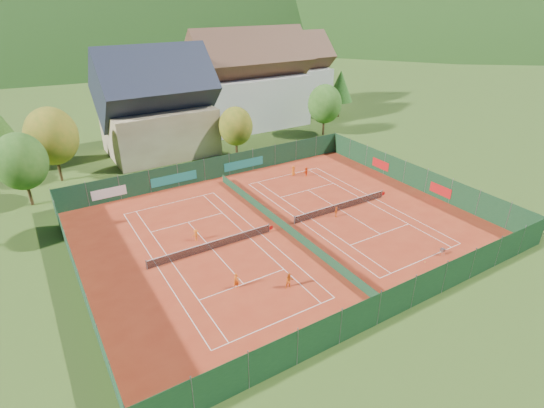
{
  "coord_description": "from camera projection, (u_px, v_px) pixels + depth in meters",
  "views": [
    {
      "loc": [
        -21.27,
        -32.69,
        22.3
      ],
      "look_at": [
        0.0,
        2.0,
        2.0
      ],
      "focal_mm": 28.0,
      "sensor_mm": 36.0,
      "label": 1
    }
  ],
  "objects": [
    {
      "name": "player_right_near",
      "position": [
        336.0,
        212.0,
        46.84
      ],
      "size": [
        0.71,
        0.73,
        1.22
      ],
      "primitive_type": "imported",
      "rotation": [
        0.0,
        0.0,
        0.81
      ],
      "color": "#D75313",
      "rests_on": "ground"
    },
    {
      "name": "tree_center",
      "position": [
        236.0,
        126.0,
        62.33
      ],
      "size": [
        5.01,
        5.01,
        7.6
      ],
      "color": "#4B2F1A",
      "rests_on": "ground"
    },
    {
      "name": "fence_west",
      "position": [
        78.0,
        275.0,
        34.82
      ],
      "size": [
        0.04,
        32.0,
        3.0
      ],
      "color": "#153A21",
      "rests_on": "ground"
    },
    {
      "name": "tree_east_mid",
      "position": [
        340.0,
        86.0,
        82.45
      ],
      "size": [
        5.04,
        5.04,
        9.0
      ],
      "color": "#422C17",
      "rests_on": "ground"
    },
    {
      "name": "loose_ball_1",
      "position": [
        425.0,
        262.0,
        39.14
      ],
      "size": [
        0.07,
        0.07,
        0.07
      ],
      "primitive_type": "sphere",
      "color": "#CCD833",
      "rests_on": "ground"
    },
    {
      "name": "tree_east_back",
      "position": [
        284.0,
        80.0,
        84.51
      ],
      "size": [
        7.15,
        7.15,
        10.86
      ],
      "color": "#442918",
      "rests_on": "ground"
    },
    {
      "name": "tennis_net_left",
      "position": [
        214.0,
        245.0,
        40.95
      ],
      "size": [
        13.3,
        0.1,
        1.02
      ],
      "color": "#59595B",
      "rests_on": "ground"
    },
    {
      "name": "clay_pad",
      "position": [
        282.0,
        228.0,
        44.84
      ],
      "size": [
        40.0,
        32.0,
        0.01
      ],
      "primitive_type": "cube",
      "color": "#9F2E17",
      "rests_on": "ground"
    },
    {
      "name": "loose_ball_2",
      "position": [
        281.0,
        210.0,
        48.57
      ],
      "size": [
        0.07,
        0.07,
        0.07
      ],
      "primitive_type": "sphere",
      "color": "#CCD833",
      "rests_on": "ground"
    },
    {
      "name": "tree_west_front",
      "position": [
        21.0,
        162.0,
        47.4
      ],
      "size": [
        5.72,
        5.72,
        8.69
      ],
      "color": "#4A331A",
      "rests_on": "ground"
    },
    {
      "name": "court_divider",
      "position": [
        282.0,
        224.0,
        44.62
      ],
      "size": [
        0.03,
        28.8,
        1.0
      ],
      "color": "#153921",
      "rests_on": "ground"
    },
    {
      "name": "mountain_backdrop",
      "position": [
        111.0,
        108.0,
        254.0
      ],
      "size": [
        820.0,
        530.0,
        242.0
      ],
      "color": "black",
      "rests_on": "ground"
    },
    {
      "name": "loose_ball_0",
      "position": [
        245.0,
        283.0,
        36.34
      ],
      "size": [
        0.07,
        0.07,
        0.07
      ],
      "primitive_type": "sphere",
      "color": "#CCD833",
      "rests_on": "ground"
    },
    {
      "name": "tree_east_front",
      "position": [
        325.0,
        104.0,
        71.97
      ],
      "size": [
        5.72,
        5.72,
        8.69
      ],
      "color": "#452C18",
      "rests_on": "ground"
    },
    {
      "name": "hotel_block_b",
      "position": [
        289.0,
        76.0,
        89.48
      ],
      "size": [
        17.28,
        10.0,
        15.5
      ],
      "color": "silver",
      "rests_on": "ground"
    },
    {
      "name": "hotel_block_a",
      "position": [
        249.0,
        85.0,
        76.49
      ],
      "size": [
        21.6,
        11.0,
        17.25
      ],
      "color": "silver",
      "rests_on": "ground"
    },
    {
      "name": "tennis_net_right",
      "position": [
        342.0,
        206.0,
        48.43
      ],
      "size": [
        13.3,
        0.1,
        1.02
      ],
      "color": "#59595B",
      "rests_on": "ground"
    },
    {
      "name": "player_left_near",
      "position": [
        236.0,
        281.0,
        35.45
      ],
      "size": [
        0.54,
        0.37,
        1.44
      ],
      "primitive_type": "imported",
      "rotation": [
        0.0,
        0.0,
        -0.04
      ],
      "color": "#E25C14",
      "rests_on": "ground"
    },
    {
      "name": "player_left_far",
      "position": [
        196.0,
        235.0,
        42.33
      ],
      "size": [
        0.9,
        0.68,
        1.24
      ],
      "primitive_type": "imported",
      "rotation": [
        0.0,
        0.0,
        2.84
      ],
      "color": "orange",
      "rests_on": "ground"
    },
    {
      "name": "fence_east",
      "position": [
        415.0,
        177.0,
        53.57
      ],
      "size": [
        0.09,
        32.0,
        3.0
      ],
      "color": "#13351B",
      "rests_on": "ground"
    },
    {
      "name": "player_left_mid",
      "position": [
        289.0,
        281.0,
        35.45
      ],
      "size": [
        0.77,
        0.63,
        1.44
      ],
      "primitive_type": "imported",
      "rotation": [
        0.0,
        0.0,
        -0.13
      ],
      "color": "#DB5B13",
      "rests_on": "ground"
    },
    {
      "name": "fence_north",
      "position": [
        214.0,
        168.0,
        56.17
      ],
      "size": [
        40.0,
        0.1,
        3.0
      ],
      "color": "#153A22",
      "rests_on": "ground"
    },
    {
      "name": "court_markings_right",
      "position": [
        341.0,
        210.0,
        48.58
      ],
      "size": [
        11.03,
        23.83,
        0.0
      ],
      "color": "white",
      "rests_on": "ground"
    },
    {
      "name": "player_right_far_a",
      "position": [
        293.0,
        171.0,
        57.49
      ],
      "size": [
        0.79,
        0.68,
        1.38
      ],
      "primitive_type": "imported",
      "rotation": [
        0.0,
        0.0,
        3.57
      ],
      "color": "#DA5E13",
      "rests_on": "ground"
    },
    {
      "name": "ground",
      "position": [
        282.0,
        228.0,
        44.85
      ],
      "size": [
        600.0,
        600.0,
        0.0
      ],
      "primitive_type": "plane",
      "color": "#314E18",
      "rests_on": "ground"
    },
    {
      "name": "player_right_far_b",
      "position": [
        306.0,
        172.0,
        57.27
      ],
      "size": [
        1.24,
        0.89,
        1.29
      ],
      "primitive_type": "imported",
      "rotation": [
        0.0,
        0.0,
        3.62
      ],
      "color": "#FB4E16",
      "rests_on": "ground"
    },
    {
      "name": "fence_south",
      "position": [
        397.0,
        301.0,
        31.97
      ],
      "size": [
        40.0,
        0.04,
        3.0
      ],
      "color": "#14371B",
      "rests_on": "ground"
    },
    {
      "name": "tree_west_mid",
      "position": [
        52.0,
        136.0,
        53.55
      ],
      "size": [
        6.44,
        6.44,
        9.78
      ],
      "color": "#432E18",
      "rests_on": "ground"
    },
    {
      "name": "chalet",
      "position": [
        157.0,
        110.0,
        63.37
      ],
      "size": [
        16.2,
        12.0,
        16.0
      ],
      "color": "#C6B68C",
      "rests_on": "ground"
    },
    {
      "name": "ball_hopper",
      "position": [
        443.0,
        250.0,
        39.98
      ],
      "size": [
        0.34,
        0.34,
        0.8
      ],
      "color": "slate",
      "rests_on": "ground"
    },
    {
      "name": "court_markings_left",
      "position": [
        213.0,
        249.0,
        41.1
      ],
      "size": [
        11.03,
        23.83,
        0.0
      ],
      "color": "white",
      "rests_on": "ground"
    }
  ]
}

